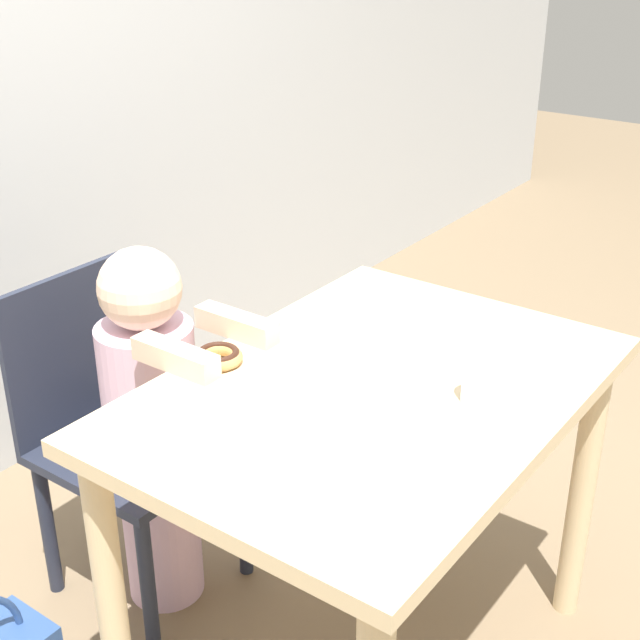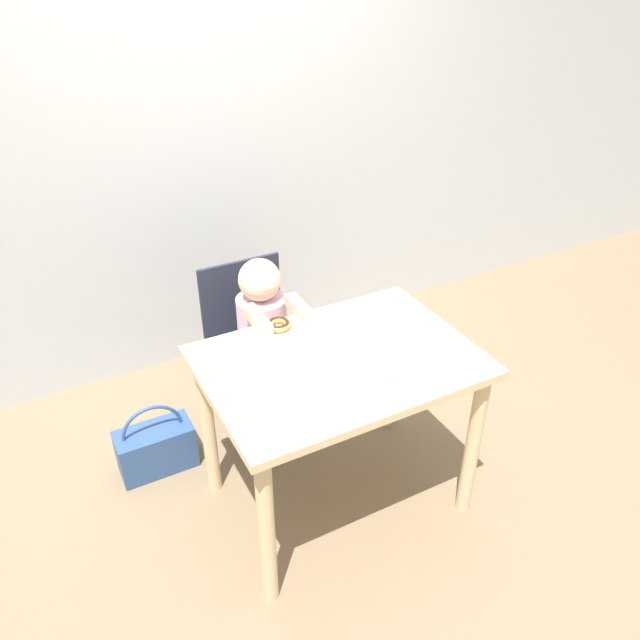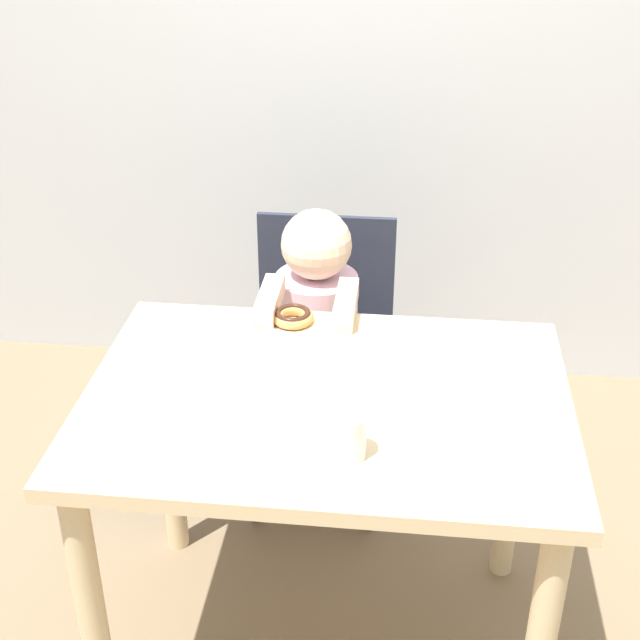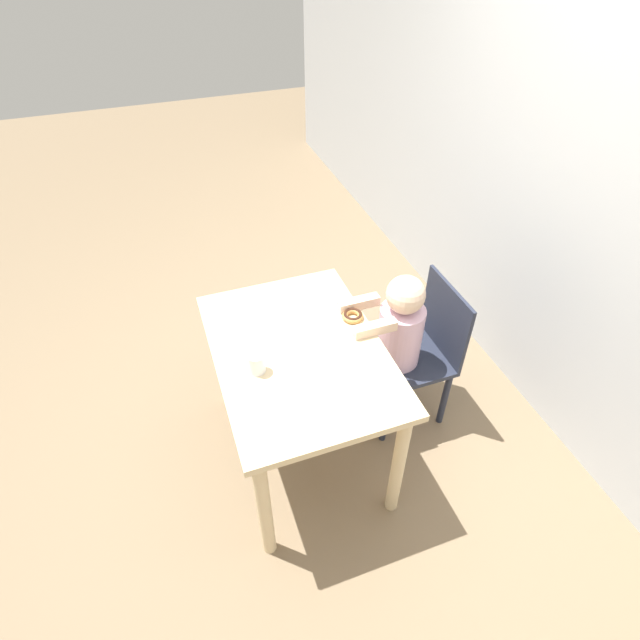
# 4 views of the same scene
# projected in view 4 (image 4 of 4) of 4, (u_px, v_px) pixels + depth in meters

# --- Properties ---
(ground_plane) EXTENTS (12.00, 12.00, 0.00)m
(ground_plane) POSITION_uv_depth(u_px,v_px,m) (302.00, 448.00, 2.70)
(ground_plane) COLOR #7A664C
(wall_back) EXTENTS (8.00, 0.05, 2.50)m
(wall_back) POSITION_uv_depth(u_px,v_px,m) (590.00, 197.00, 2.22)
(wall_back) COLOR silver
(wall_back) RESTS_ON ground_plane
(dining_table) EXTENTS (1.04, 0.73, 0.75)m
(dining_table) POSITION_uv_depth(u_px,v_px,m) (299.00, 369.00, 2.28)
(dining_table) COLOR beige
(dining_table) RESTS_ON ground_plane
(chair) EXTENTS (0.41, 0.42, 0.83)m
(chair) POSITION_uv_depth(u_px,v_px,m) (417.00, 352.00, 2.65)
(chair) COLOR #232838
(chair) RESTS_ON ground_plane
(child_figure) EXTENTS (0.24, 0.41, 0.94)m
(child_figure) POSITION_uv_depth(u_px,v_px,m) (397.00, 349.00, 2.58)
(child_figure) COLOR silver
(child_figure) RESTS_ON ground_plane
(donut) EXTENTS (0.10, 0.10, 0.03)m
(donut) POSITION_uv_depth(u_px,v_px,m) (353.00, 315.00, 2.35)
(donut) COLOR tan
(donut) RESTS_ON dining_table
(napkin) EXTENTS (0.39, 0.39, 0.00)m
(napkin) POSITION_uv_depth(u_px,v_px,m) (310.00, 338.00, 2.26)
(napkin) COLOR white
(napkin) RESTS_ON dining_table
(handbag) EXTENTS (0.35, 0.17, 0.36)m
(handbag) POSITION_uv_depth(u_px,v_px,m) (352.00, 332.00, 3.22)
(handbag) COLOR #2D4C84
(handbag) RESTS_ON ground_plane
(cup) EXTENTS (0.07, 0.07, 0.09)m
(cup) POSITION_uv_depth(u_px,v_px,m) (257.00, 363.00, 2.08)
(cup) COLOR white
(cup) RESTS_ON dining_table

